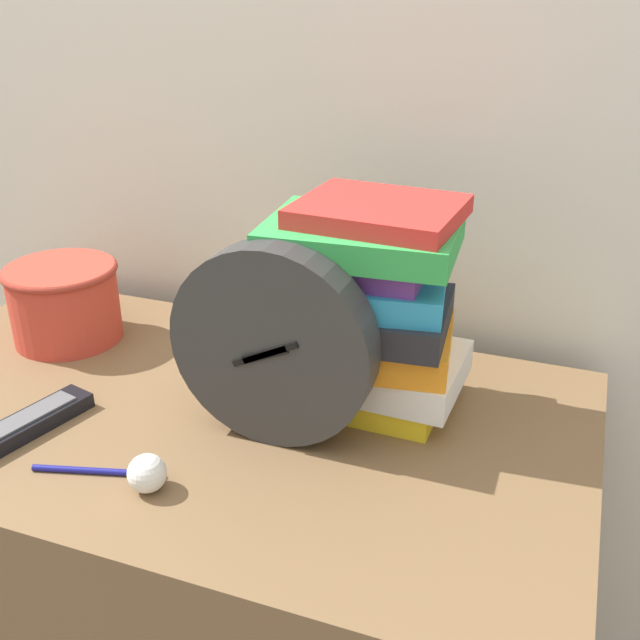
{
  "coord_description": "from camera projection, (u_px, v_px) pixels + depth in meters",
  "views": [
    {
      "loc": [
        0.44,
        -0.47,
        1.25
      ],
      "look_at": [
        0.15,
        0.32,
        0.85
      ],
      "focal_mm": 42.0,
      "sensor_mm": 36.0,
      "label": 1
    }
  ],
  "objects": [
    {
      "name": "desk",
      "position": [
        224.0,
        602.0,
        1.17
      ],
      "size": [
        1.01,
        0.58,
        0.71
      ],
      "color": "brown",
      "rests_on": "ground_plane"
    },
    {
      "name": "desk_clock",
      "position": [
        272.0,
        346.0,
        0.9
      ],
      "size": [
        0.26,
        0.05,
        0.26
      ],
      "color": "#333333",
      "rests_on": "desk"
    },
    {
      "name": "tv_remote",
      "position": [
        27.0,
        424.0,
        0.96
      ],
      "size": [
        0.09,
        0.18,
        0.02
      ],
      "color": "black",
      "rests_on": "desk"
    },
    {
      "name": "basket",
      "position": [
        64.0,
        300.0,
        1.18
      ],
      "size": [
        0.18,
        0.18,
        0.12
      ],
      "color": "#C63D2D",
      "rests_on": "desk"
    },
    {
      "name": "wall_back",
      "position": [
        304.0,
        4.0,
        1.11
      ],
      "size": [
        6.0,
        0.04,
        2.4
      ],
      "color": "silver",
      "rests_on": "ground_plane"
    },
    {
      "name": "crumpled_paper_ball",
      "position": [
        147.0,
        473.0,
        0.85
      ],
      "size": [
        0.05,
        0.05,
        0.05
      ],
      "color": "white",
      "rests_on": "desk"
    },
    {
      "name": "book_stack",
      "position": [
        365.0,
        307.0,
        0.97
      ],
      "size": [
        0.26,
        0.21,
        0.28
      ],
      "color": "yellow",
      "rests_on": "desk"
    },
    {
      "name": "pen",
      "position": [
        97.0,
        471.0,
        0.88
      ],
      "size": [
        0.15,
        0.05,
        0.01
      ],
      "color": "navy",
      "rests_on": "desk"
    }
  ]
}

